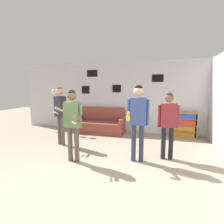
{
  "coord_description": "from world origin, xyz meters",
  "views": [
    {
      "loc": [
        1.48,
        -2.5,
        1.75
      ],
      "look_at": [
        0.2,
        2.06,
        1.06
      ],
      "focal_mm": 28.0,
      "sensor_mm": 36.0,
      "label": 1
    }
  ],
  "objects_px": {
    "couch": "(100,125)",
    "person_spectator_near_bookshelf": "(168,119)",
    "bookshelf": "(184,125)",
    "person_watcher_holding_cup": "(138,115)",
    "person_player_foreground_center": "(73,118)",
    "floor_lamp": "(57,99)",
    "person_player_foreground_left": "(60,109)"
  },
  "relations": [
    {
      "from": "person_player_foreground_left",
      "to": "person_watcher_holding_cup",
      "type": "relative_size",
      "value": 0.98
    },
    {
      "from": "couch",
      "to": "floor_lamp",
      "type": "relative_size",
      "value": 1.09
    },
    {
      "from": "floor_lamp",
      "to": "person_spectator_near_bookshelf",
      "type": "bearing_deg",
      "value": -21.31
    },
    {
      "from": "person_player_foreground_center",
      "to": "person_spectator_near_bookshelf",
      "type": "bearing_deg",
      "value": 19.29
    },
    {
      "from": "person_player_foreground_left",
      "to": "couch",
      "type": "bearing_deg",
      "value": 69.36
    },
    {
      "from": "bookshelf",
      "to": "person_player_foreground_left",
      "type": "distance_m",
      "value": 4.19
    },
    {
      "from": "person_watcher_holding_cup",
      "to": "person_spectator_near_bookshelf",
      "type": "distance_m",
      "value": 0.76
    },
    {
      "from": "couch",
      "to": "person_player_foreground_left",
      "type": "xyz_separation_m",
      "value": [
        -0.64,
        -1.7,
        0.79
      ]
    },
    {
      "from": "couch",
      "to": "person_watcher_holding_cup",
      "type": "xyz_separation_m",
      "value": [
        1.74,
        -2.27,
        0.82
      ]
    },
    {
      "from": "couch",
      "to": "person_spectator_near_bookshelf",
      "type": "height_order",
      "value": "person_spectator_near_bookshelf"
    },
    {
      "from": "person_player_foreground_center",
      "to": "person_spectator_near_bookshelf",
      "type": "relative_size",
      "value": 1.04
    },
    {
      "from": "couch",
      "to": "bookshelf",
      "type": "bearing_deg",
      "value": 3.62
    },
    {
      "from": "person_player_foreground_center",
      "to": "bookshelf",
      "type": "bearing_deg",
      "value": 46.46
    },
    {
      "from": "person_player_foreground_center",
      "to": "floor_lamp",
      "type": "bearing_deg",
      "value": 129.32
    },
    {
      "from": "floor_lamp",
      "to": "person_player_foreground_left",
      "type": "distance_m",
      "value": 1.63
    },
    {
      "from": "person_spectator_near_bookshelf",
      "to": "person_player_foreground_left",
      "type": "bearing_deg",
      "value": 175.39
    },
    {
      "from": "person_spectator_near_bookshelf",
      "to": "couch",
      "type": "bearing_deg",
      "value": 141.21
    },
    {
      "from": "floor_lamp",
      "to": "person_player_foreground_left",
      "type": "height_order",
      "value": "person_player_foreground_left"
    },
    {
      "from": "couch",
      "to": "floor_lamp",
      "type": "height_order",
      "value": "floor_lamp"
    },
    {
      "from": "couch",
      "to": "person_player_foreground_left",
      "type": "bearing_deg",
      "value": -110.64
    },
    {
      "from": "floor_lamp",
      "to": "person_player_foreground_left",
      "type": "bearing_deg",
      "value": -54.25
    },
    {
      "from": "floor_lamp",
      "to": "person_watcher_holding_cup",
      "type": "distance_m",
      "value": 3.84
    },
    {
      "from": "person_spectator_near_bookshelf",
      "to": "bookshelf",
      "type": "bearing_deg",
      "value": 73.92
    },
    {
      "from": "person_player_foreground_left",
      "to": "person_watcher_holding_cup",
      "type": "bearing_deg",
      "value": -13.55
    },
    {
      "from": "floor_lamp",
      "to": "bookshelf",
      "type": "bearing_deg",
      "value": 7.08
    },
    {
      "from": "bookshelf",
      "to": "person_watcher_holding_cup",
      "type": "height_order",
      "value": "person_watcher_holding_cup"
    },
    {
      "from": "person_player_foreground_left",
      "to": "person_watcher_holding_cup",
      "type": "height_order",
      "value": "person_watcher_holding_cup"
    },
    {
      "from": "bookshelf",
      "to": "person_player_foreground_left",
      "type": "bearing_deg",
      "value": -152.78
    },
    {
      "from": "bookshelf",
      "to": "person_watcher_holding_cup",
      "type": "xyz_separation_m",
      "value": [
        -1.29,
        -2.47,
        0.68
      ]
    },
    {
      "from": "bookshelf",
      "to": "person_player_foreground_center",
      "type": "distance_m",
      "value": 4.02
    },
    {
      "from": "person_spectator_near_bookshelf",
      "to": "floor_lamp",
      "type": "bearing_deg",
      "value": 158.69
    },
    {
      "from": "person_watcher_holding_cup",
      "to": "person_spectator_near_bookshelf",
      "type": "relative_size",
      "value": 1.11
    }
  ]
}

